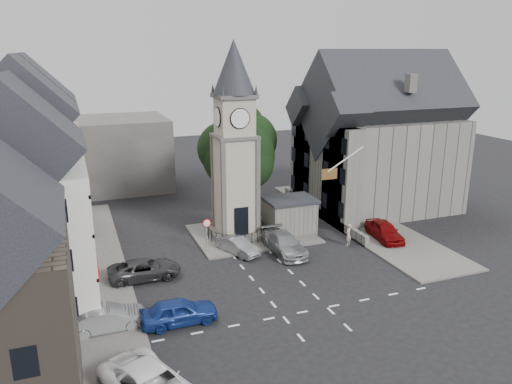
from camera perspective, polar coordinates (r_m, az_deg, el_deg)
name	(u,v)px	position (r m, az deg, el deg)	size (l,w,h in m)	color
ground	(271,275)	(35.98, 1.75, -9.46)	(120.00, 120.00, 0.00)	black
pavement_west	(83,267)	(39.16, -19.16, -8.09)	(6.00, 30.00, 0.14)	#595651
pavement_east	(357,220)	(47.74, 11.50, -3.13)	(6.00, 26.00, 0.14)	#595651
central_island	(252,234)	(43.31, -0.43, -4.79)	(10.00, 8.00, 0.16)	#595651
road_markings	(305,312)	(31.54, 5.65, -13.44)	(20.00, 8.00, 0.01)	silver
clock_tower	(235,143)	(40.65, -2.45, 5.59)	(4.86, 4.86, 16.25)	#4C4944
stone_shelter	(290,215)	(43.56, 3.87, -2.65)	(4.30, 3.30, 3.08)	#63625C
town_tree	(238,145)	(46.15, -2.02, 5.41)	(7.20, 7.20, 10.80)	black
warning_sign_post	(207,229)	(39.01, -5.64, -4.22)	(0.70, 0.19, 2.85)	black
terrace_pink	(34,157)	(46.95, -23.99, 3.72)	(8.10, 7.60, 12.80)	tan
terrace_cream	(29,178)	(39.15, -24.51, 1.43)	(8.10, 7.60, 12.80)	beige
terrace_tudor	(22,218)	(31.56, -25.20, -2.68)	(8.10, 7.60, 12.00)	silver
backdrop_west	(77,156)	(59.13, -19.82, 3.89)	(20.00, 10.00, 8.00)	#4C4944
east_building	(376,146)	(50.51, 13.58, 5.08)	(14.40, 11.40, 12.60)	#63625C
east_boundary_wall	(321,213)	(47.90, 7.42, -2.39)	(0.40, 16.00, 0.90)	#63625C
flagpole	(346,159)	(40.56, 10.20, 3.71)	(3.68, 0.10, 2.74)	white
car_west_blue	(179,311)	(30.20, -8.79, -13.35)	(1.81, 4.49, 1.53)	navy
car_west_silver	(107,318)	(30.45, -16.68, -13.67)	(1.57, 4.49, 1.48)	#9A9CA1
car_west_grey	(145,269)	(36.00, -12.62, -8.64)	(2.30, 5.00, 1.39)	#313134
car_island_silver	(238,246)	(39.26, -2.11, -6.19)	(1.35, 3.88, 1.28)	gray
car_island_east	(285,244)	(39.40, 3.28, -5.91)	(2.15, 5.30, 1.54)	#979B9F
car_east_red	(384,231)	(43.33, 14.47, -4.31)	(1.87, 4.65, 1.59)	maroon
pedestrian	(348,235)	(41.44, 10.50, -4.82)	(0.67, 0.44, 1.83)	#AE9E90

